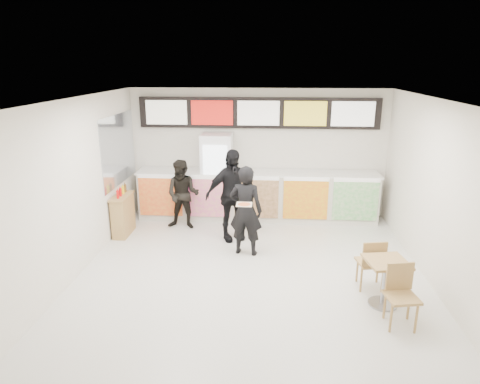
# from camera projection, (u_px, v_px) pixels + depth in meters

# --- Properties ---
(floor) EXTENTS (7.00, 7.00, 0.00)m
(floor) POSITION_uv_depth(u_px,v_px,m) (250.00, 282.00, 7.21)
(floor) COLOR beige
(floor) RESTS_ON ground
(ceiling) EXTENTS (7.00, 7.00, 0.00)m
(ceiling) POSITION_uv_depth(u_px,v_px,m) (252.00, 101.00, 6.34)
(ceiling) COLOR white
(ceiling) RESTS_ON wall_back
(wall_back) EXTENTS (6.00, 0.00, 6.00)m
(wall_back) POSITION_uv_depth(u_px,v_px,m) (258.00, 153.00, 10.12)
(wall_back) COLOR silver
(wall_back) RESTS_ON floor
(wall_left) EXTENTS (0.00, 7.00, 7.00)m
(wall_left) POSITION_uv_depth(u_px,v_px,m) (68.00, 193.00, 6.99)
(wall_left) COLOR silver
(wall_left) RESTS_ON floor
(wall_right) EXTENTS (0.00, 7.00, 7.00)m
(wall_right) POSITION_uv_depth(u_px,v_px,m) (445.00, 202.00, 6.57)
(wall_right) COLOR silver
(wall_right) RESTS_ON floor
(service_counter) EXTENTS (5.56, 0.77, 1.14)m
(service_counter) POSITION_uv_depth(u_px,v_px,m) (257.00, 195.00, 10.00)
(service_counter) COLOR silver
(service_counter) RESTS_ON floor
(menu_board) EXTENTS (5.50, 0.14, 0.70)m
(menu_board) POSITION_uv_depth(u_px,v_px,m) (258.00, 113.00, 9.76)
(menu_board) COLOR black
(menu_board) RESTS_ON wall_back
(drinks_fridge) EXTENTS (0.70, 0.67, 2.00)m
(drinks_fridge) POSITION_uv_depth(u_px,v_px,m) (217.00, 177.00, 9.96)
(drinks_fridge) COLOR white
(drinks_fridge) RESTS_ON floor
(mirror_panel) EXTENTS (0.01, 2.00, 1.50)m
(mirror_panel) POSITION_uv_depth(u_px,v_px,m) (119.00, 149.00, 9.25)
(mirror_panel) COLOR #B2B7BF
(mirror_panel) RESTS_ON wall_left
(customer_main) EXTENTS (0.70, 0.52, 1.75)m
(customer_main) POSITION_uv_depth(u_px,v_px,m) (246.00, 211.00, 8.06)
(customer_main) COLOR black
(customer_main) RESTS_ON floor
(customer_left) EXTENTS (0.80, 0.65, 1.55)m
(customer_left) POSITION_uv_depth(u_px,v_px,m) (183.00, 195.00, 9.38)
(customer_left) COLOR black
(customer_left) RESTS_ON floor
(customer_mid) EXTENTS (1.21, 0.92, 1.91)m
(customer_mid) POSITION_uv_depth(u_px,v_px,m) (232.00, 195.00, 8.72)
(customer_mid) COLOR black
(customer_mid) RESTS_ON floor
(pizza_slice) EXTENTS (0.36, 0.36, 0.02)m
(pizza_slice) POSITION_uv_depth(u_px,v_px,m) (244.00, 204.00, 7.55)
(pizza_slice) COLOR beige
(pizza_slice) RESTS_ON customer_main
(cafe_table) EXTENTS (0.69, 1.55, 0.88)m
(cafe_table) POSITION_uv_depth(u_px,v_px,m) (385.00, 274.00, 6.40)
(cafe_table) COLOR #9E7B48
(cafe_table) RESTS_ON floor
(condiment_ledge) EXTENTS (0.31, 0.78, 1.04)m
(condiment_ledge) POSITION_uv_depth(u_px,v_px,m) (123.00, 214.00, 9.12)
(condiment_ledge) COLOR #9E7B48
(condiment_ledge) RESTS_ON floor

